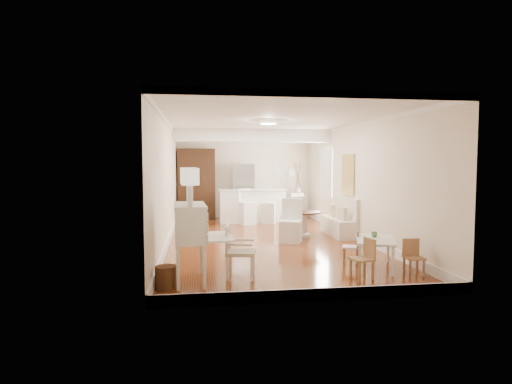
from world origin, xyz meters
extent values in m
plane|color=brown|center=(0.00, 0.00, 0.00)|extent=(9.00, 9.00, 0.00)
cube|color=white|center=(0.00, 0.00, 2.80)|extent=(4.50, 9.00, 0.04)
cube|color=#F3E5CE|center=(0.00, 4.50, 1.40)|extent=(4.50, 0.04, 2.80)
cube|color=#F3E5CE|center=(0.00, -4.50, 1.40)|extent=(4.50, 0.04, 2.80)
cube|color=#F3E5CE|center=(-2.25, 0.00, 1.40)|extent=(0.04, 9.00, 2.80)
cube|color=#F3E5CE|center=(2.25, 0.00, 1.40)|extent=(0.04, 9.00, 2.80)
cube|color=white|center=(0.00, 2.20, 2.62)|extent=(4.50, 0.45, 0.36)
cube|color=tan|center=(2.21, 0.50, 1.55)|extent=(0.04, 0.84, 1.04)
cube|color=white|center=(2.23, 2.40, 1.55)|extent=(0.04, 1.10, 1.40)
cylinder|color=#381E11|center=(-1.20, 4.48, 1.85)|extent=(0.30, 0.03, 0.30)
cylinder|color=white|center=(0.00, -0.50, 2.75)|extent=(0.36, 0.36, 0.08)
cube|color=white|center=(-1.70, -3.29, 0.61)|extent=(1.01, 1.03, 1.22)
cube|color=white|center=(-0.90, -3.17, 0.43)|extent=(0.58, 0.58, 0.86)
cylinder|color=#56331B|center=(-2.05, -3.58, 0.16)|extent=(0.43, 0.43, 0.33)
cube|color=white|center=(1.50, -2.88, 0.26)|extent=(0.95, 1.20, 0.52)
cube|color=#997245|center=(1.01, -3.51, 0.33)|extent=(0.37, 0.37, 0.66)
cube|color=#956D44|center=(1.22, -2.44, 0.31)|extent=(0.39, 0.39, 0.62)
cube|color=#A5724B|center=(1.95, -3.42, 0.30)|extent=(0.30, 0.30, 0.60)
cube|color=silver|center=(1.99, 0.50, 0.49)|extent=(0.52, 1.60, 0.98)
cylinder|color=#4C2718|center=(0.99, 0.35, 0.32)|extent=(1.11, 1.11, 0.64)
cube|color=white|center=(0.57, -0.27, 0.51)|extent=(0.63, 0.64, 1.01)
cube|color=white|center=(0.86, 0.66, 0.50)|extent=(0.64, 0.65, 1.01)
cube|color=white|center=(0.10, 3.10, 0.52)|extent=(2.05, 0.65, 1.03)
cube|color=white|center=(-0.11, 2.70, 0.53)|extent=(0.55, 0.55, 1.07)
cube|color=silver|center=(0.57, 2.82, 0.51)|extent=(0.52, 0.52, 1.01)
cube|color=#381E11|center=(-1.60, 4.18, 1.15)|extent=(1.20, 0.60, 2.30)
imported|color=silver|center=(0.30, 4.15, 0.90)|extent=(0.75, 0.65, 1.80)
cube|color=white|center=(1.71, 3.79, 0.43)|extent=(0.61, 0.97, 0.86)
imported|color=#5C9255|center=(1.57, -2.68, 0.57)|extent=(0.13, 0.13, 0.09)
imported|color=white|center=(1.75, 3.79, 0.95)|extent=(0.19, 0.19, 0.18)
camera|label=1|loc=(-1.59, -9.94, 1.87)|focal=30.00mm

